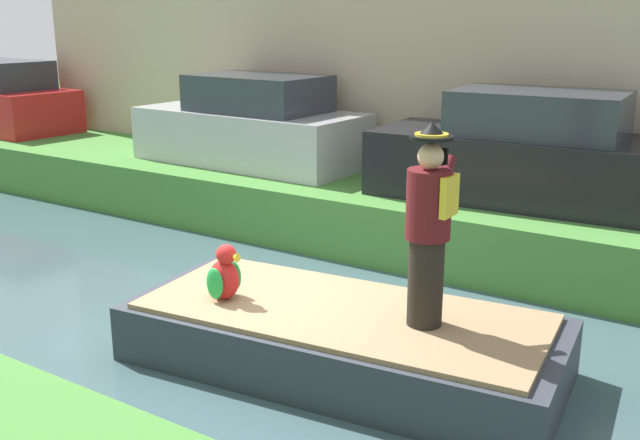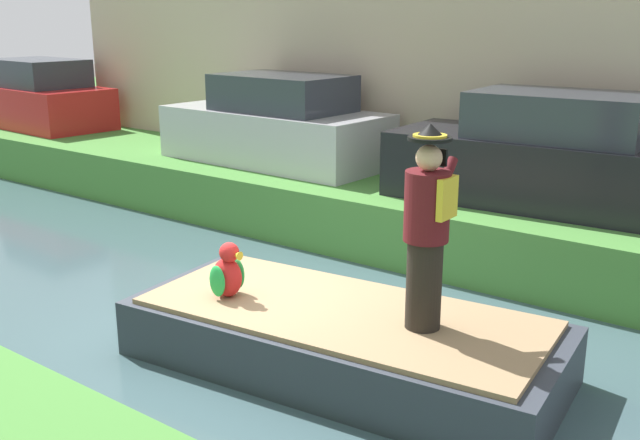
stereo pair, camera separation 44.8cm
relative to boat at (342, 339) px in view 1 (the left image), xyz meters
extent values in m
plane|color=#4C4742|center=(0.00, 1.14, -0.40)|extent=(80.00, 80.00, 0.00)
cube|color=#3D565B|center=(0.00, 1.14, -0.35)|extent=(5.37, 48.00, 0.10)
cube|color=#478438|center=(7.98, 1.14, 0.08)|extent=(10.59, 48.00, 0.97)
cube|color=#333842|center=(0.00, 0.00, -0.02)|extent=(2.25, 4.37, 0.56)
cube|color=#997A56|center=(0.00, 0.00, 0.28)|extent=(2.07, 4.02, 0.05)
cylinder|color=black|center=(0.11, -0.81, 0.72)|extent=(0.32, 0.32, 0.82)
cylinder|color=#561419|center=(0.11, -0.81, 1.44)|extent=(0.40, 0.40, 0.62)
cube|color=gold|center=(0.11, -1.00, 1.54)|extent=(0.28, 0.06, 0.36)
sphere|color=#DBA884|center=(0.11, -0.81, 1.86)|extent=(0.23, 0.23, 0.23)
cylinder|color=black|center=(0.11, -0.81, 2.03)|extent=(0.38, 0.38, 0.03)
cone|color=black|center=(0.11, -0.81, 2.10)|extent=(0.26, 0.26, 0.12)
cylinder|color=gold|center=(0.11, -0.81, 2.05)|extent=(0.29, 0.29, 0.02)
cylinder|color=#561419|center=(0.33, -0.85, 1.62)|extent=(0.38, 0.09, 0.43)
cube|color=black|center=(0.24, -0.87, 1.85)|extent=(0.03, 0.08, 0.15)
ellipsoid|color=red|center=(-0.40, 1.12, 0.51)|extent=(0.26, 0.32, 0.40)
sphere|color=red|center=(-0.40, 1.08, 0.78)|extent=(0.20, 0.20, 0.20)
cone|color=yellow|center=(-0.40, 0.98, 0.77)|extent=(0.09, 0.09, 0.09)
ellipsoid|color=green|center=(-0.54, 1.12, 0.51)|extent=(0.08, 0.20, 0.32)
ellipsoid|color=green|center=(-0.26, 1.12, 0.51)|extent=(0.08, 0.20, 0.32)
cube|color=black|center=(4.20, -0.29, 1.01)|extent=(1.92, 4.09, 0.90)
cube|color=#2D333D|center=(4.20, -0.49, 1.76)|extent=(1.57, 2.28, 0.60)
cube|color=#B7B7BC|center=(4.20, 4.43, 1.01)|extent=(1.83, 4.05, 0.90)
cube|color=#2D333D|center=(4.20, 4.23, 1.76)|extent=(1.51, 2.24, 0.60)
camera|label=1|loc=(-5.63, -3.43, 3.05)|focal=41.43mm
camera|label=2|loc=(-5.37, -3.79, 3.05)|focal=41.43mm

